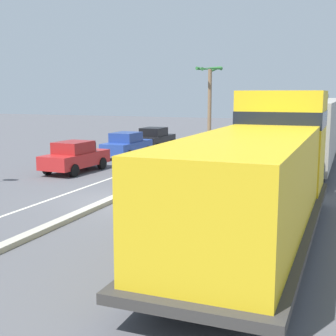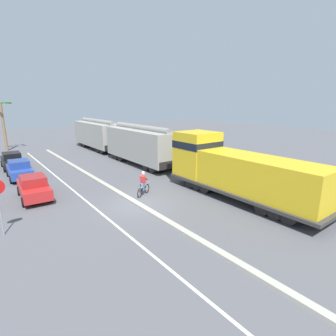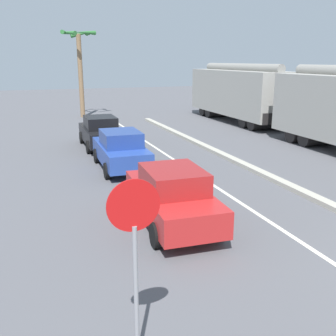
{
  "view_description": "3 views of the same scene",
  "coord_description": "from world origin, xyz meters",
  "px_view_note": "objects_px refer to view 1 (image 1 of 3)",
  "views": [
    {
      "loc": [
        8.45,
        -15.67,
        4.12
      ],
      "look_at": [
        1.45,
        2.07,
        1.05
      ],
      "focal_mm": 50.0,
      "sensor_mm": 36.0,
      "label": 1
    },
    {
      "loc": [
        -7.91,
        -13.91,
        6.44
      ],
      "look_at": [
        3.0,
        0.61,
        1.86
      ],
      "focal_mm": 28.0,
      "sensor_mm": 36.0,
      "label": 2
    },
    {
      "loc": [
        -8.62,
        -4.37,
        4.42
      ],
      "look_at": [
        -4.3,
        7.53,
        0.93
      ],
      "focal_mm": 42.0,
      "sensor_mm": 36.0,
      "label": 3
    }
  ],
  "objects_px": {
    "locomotive": "(263,176)",
    "hopper_car_middle": "(320,121)",
    "parked_car_black": "(154,139)",
    "parked_car_red": "(75,157)",
    "parked_car_blue": "(127,145)",
    "palm_tree_near": "(210,85)",
    "hopper_car_lead": "(305,133)",
    "cyclist": "(156,177)"
  },
  "relations": [
    {
      "from": "parked_car_black",
      "to": "parked_car_red",
      "type": "bearing_deg",
      "value": -89.95
    },
    {
      "from": "hopper_car_middle",
      "to": "parked_car_red",
      "type": "bearing_deg",
      "value": -125.0
    },
    {
      "from": "hopper_car_middle",
      "to": "locomotive",
      "type": "bearing_deg",
      "value": -90.0
    },
    {
      "from": "cyclist",
      "to": "palm_tree_near",
      "type": "distance_m",
      "value": 27.12
    },
    {
      "from": "parked_car_red",
      "to": "parked_car_blue",
      "type": "distance_m",
      "value": 6.09
    },
    {
      "from": "palm_tree_near",
      "to": "parked_car_black",
      "type": "bearing_deg",
      "value": -93.62
    },
    {
      "from": "parked_car_blue",
      "to": "cyclist",
      "type": "relative_size",
      "value": 2.47
    },
    {
      "from": "locomotive",
      "to": "parked_car_blue",
      "type": "distance_m",
      "value": 17.84
    },
    {
      "from": "hopper_car_middle",
      "to": "parked_car_black",
      "type": "distance_m",
      "value": 12.5
    },
    {
      "from": "locomotive",
      "to": "hopper_car_lead",
      "type": "distance_m",
      "value": 12.16
    },
    {
      "from": "hopper_car_lead",
      "to": "parked_car_black",
      "type": "xyz_separation_m",
      "value": [
        -11.2,
        6.21,
        -1.26
      ]
    },
    {
      "from": "palm_tree_near",
      "to": "locomotive",
      "type": "bearing_deg",
      "value": -70.8
    },
    {
      "from": "hopper_car_middle",
      "to": "parked_car_blue",
      "type": "distance_m",
      "value": 15.0
    },
    {
      "from": "locomotive",
      "to": "parked_car_red",
      "type": "height_order",
      "value": "locomotive"
    },
    {
      "from": "hopper_car_middle",
      "to": "cyclist",
      "type": "xyz_separation_m",
      "value": [
        -4.88,
        -19.93,
        -1.26
      ]
    },
    {
      "from": "parked_car_blue",
      "to": "locomotive",
      "type": "bearing_deg",
      "value": -51.06
    },
    {
      "from": "parked_car_red",
      "to": "parked_car_black",
      "type": "relative_size",
      "value": 1.01
    },
    {
      "from": "cyclist",
      "to": "palm_tree_near",
      "type": "bearing_deg",
      "value": 102.02
    },
    {
      "from": "palm_tree_near",
      "to": "hopper_car_middle",
      "type": "bearing_deg",
      "value": -31.02
    },
    {
      "from": "parked_car_red",
      "to": "parked_car_black",
      "type": "distance_m",
      "value": 10.6
    },
    {
      "from": "hopper_car_lead",
      "to": "parked_car_blue",
      "type": "bearing_deg",
      "value": 171.36
    },
    {
      "from": "locomotive",
      "to": "parked_car_blue",
      "type": "xyz_separation_m",
      "value": [
        -11.2,
        13.86,
        -0.98
      ]
    },
    {
      "from": "parked_car_blue",
      "to": "cyclist",
      "type": "xyz_separation_m",
      "value": [
        6.32,
        -10.03,
        0.0
      ]
    },
    {
      "from": "parked_car_blue",
      "to": "palm_tree_near",
      "type": "relative_size",
      "value": 0.63
    },
    {
      "from": "hopper_car_middle",
      "to": "parked_car_blue",
      "type": "height_order",
      "value": "hopper_car_middle"
    },
    {
      "from": "parked_car_black",
      "to": "locomotive",
      "type": "bearing_deg",
      "value": -58.62
    },
    {
      "from": "parked_car_black",
      "to": "palm_tree_near",
      "type": "height_order",
      "value": "palm_tree_near"
    },
    {
      "from": "cyclist",
      "to": "locomotive",
      "type": "bearing_deg",
      "value": -38.08
    },
    {
      "from": "locomotive",
      "to": "cyclist",
      "type": "bearing_deg",
      "value": 141.92
    },
    {
      "from": "parked_car_red",
      "to": "palm_tree_near",
      "type": "relative_size",
      "value": 0.64
    },
    {
      "from": "locomotive",
      "to": "cyclist",
      "type": "distance_m",
      "value": 6.28
    },
    {
      "from": "hopper_car_lead",
      "to": "cyclist",
      "type": "distance_m",
      "value": 9.74
    },
    {
      "from": "hopper_car_middle",
      "to": "palm_tree_near",
      "type": "xyz_separation_m",
      "value": [
        -10.47,
        6.29,
        2.79
      ]
    },
    {
      "from": "parked_car_red",
      "to": "parked_car_black",
      "type": "xyz_separation_m",
      "value": [
        -0.01,
        10.6,
        0.0
      ]
    },
    {
      "from": "parked_car_black",
      "to": "palm_tree_near",
      "type": "relative_size",
      "value": 0.63
    },
    {
      "from": "hopper_car_middle",
      "to": "parked_car_blue",
      "type": "relative_size",
      "value": 2.5
    },
    {
      "from": "parked_car_red",
      "to": "locomotive",
      "type": "bearing_deg",
      "value": -34.76
    },
    {
      "from": "locomotive",
      "to": "parked_car_red",
      "type": "bearing_deg",
      "value": 145.24
    },
    {
      "from": "locomotive",
      "to": "cyclist",
      "type": "xyz_separation_m",
      "value": [
        -4.88,
        3.82,
        -0.98
      ]
    },
    {
      "from": "locomotive",
      "to": "parked_car_blue",
      "type": "height_order",
      "value": "locomotive"
    },
    {
      "from": "hopper_car_lead",
      "to": "locomotive",
      "type": "bearing_deg",
      "value": -90.0
    },
    {
      "from": "locomotive",
      "to": "hopper_car_middle",
      "type": "height_order",
      "value": "locomotive"
    }
  ]
}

